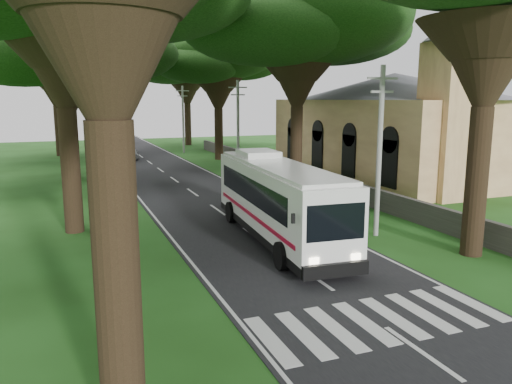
% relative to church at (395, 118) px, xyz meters
% --- Properties ---
extents(ground, '(140.00, 140.00, 0.00)m').
position_rel_church_xyz_m(ground, '(-17.86, -21.55, -4.91)').
color(ground, '#1D4614').
rests_on(ground, ground).
extents(road, '(8.00, 120.00, 0.04)m').
position_rel_church_xyz_m(road, '(-17.86, 3.45, -4.90)').
color(road, black).
rests_on(road, ground).
extents(crosswalk, '(8.00, 3.00, 0.01)m').
position_rel_church_xyz_m(crosswalk, '(-17.86, -23.55, -4.91)').
color(crosswalk, silver).
rests_on(crosswalk, ground).
extents(property_wall, '(0.35, 50.00, 1.20)m').
position_rel_church_xyz_m(property_wall, '(-8.86, 2.45, -4.31)').
color(property_wall, '#383533').
rests_on(property_wall, ground).
extents(church, '(14.00, 24.00, 11.60)m').
position_rel_church_xyz_m(church, '(0.00, 0.00, 0.00)').
color(church, tan).
rests_on(church, ground).
extents(pole_near, '(1.60, 0.24, 8.00)m').
position_rel_church_xyz_m(pole_near, '(-12.36, -15.55, -0.73)').
color(pole_near, gray).
rests_on(pole_near, ground).
extents(pole_mid, '(1.60, 0.24, 8.00)m').
position_rel_church_xyz_m(pole_mid, '(-12.36, 4.45, -0.73)').
color(pole_mid, gray).
rests_on(pole_mid, ground).
extents(pole_far, '(1.60, 0.24, 8.00)m').
position_rel_church_xyz_m(pole_far, '(-12.36, 24.45, -0.73)').
color(pole_far, gray).
rests_on(pole_far, ground).
extents(tree_l_midb, '(15.47, 15.47, 14.06)m').
position_rel_church_xyz_m(tree_l_midb, '(-25.36, 8.45, 5.79)').
color(tree_l_midb, black).
rests_on(tree_l_midb, ground).
extents(tree_l_far, '(14.53, 14.53, 14.67)m').
position_rel_church_xyz_m(tree_l_far, '(-26.36, 26.45, 6.56)').
color(tree_l_far, black).
rests_on(tree_l_far, ground).
extents(tree_r_mida, '(16.18, 16.18, 15.56)m').
position_rel_church_xyz_m(tree_r_mida, '(-9.86, -1.55, 7.13)').
color(tree_r_mida, black).
rests_on(tree_r_mida, ground).
extents(tree_r_midb, '(12.67, 12.67, 13.68)m').
position_rel_church_xyz_m(tree_r_midb, '(-10.36, 16.45, 5.91)').
color(tree_r_midb, black).
rests_on(tree_r_midb, ground).
extents(tree_r_far, '(14.92, 14.92, 14.88)m').
position_rel_church_xyz_m(tree_r_far, '(-9.36, 34.45, 6.70)').
color(tree_r_far, black).
rests_on(tree_r_far, ground).
extents(coach_bus, '(3.52, 12.28, 3.58)m').
position_rel_church_xyz_m(coach_bus, '(-17.06, -14.39, -2.98)').
color(coach_bus, white).
rests_on(coach_bus, ground).
extents(distant_car_a, '(1.72, 3.62, 1.20)m').
position_rel_church_xyz_m(distant_car_a, '(-19.25, 19.78, -4.28)').
color(distant_car_a, '#B8B9BD').
rests_on(distant_car_a, road).
extents(distant_car_b, '(2.84, 4.69, 1.46)m').
position_rel_church_xyz_m(distant_car_b, '(-20.68, 26.87, -4.15)').
color(distant_car_b, '#212A4E').
rests_on(distant_car_b, road).
extents(distant_car_c, '(2.07, 4.67, 1.33)m').
position_rel_church_xyz_m(distant_car_c, '(-17.06, 41.58, -4.21)').
color(distant_car_c, maroon).
rests_on(distant_car_c, road).
extents(pedestrian, '(0.62, 0.77, 1.83)m').
position_rel_church_xyz_m(pedestrian, '(-24.62, -13.89, -3.99)').
color(pedestrian, black).
rests_on(pedestrian, ground).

